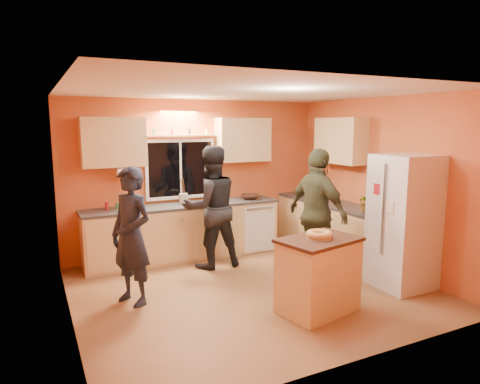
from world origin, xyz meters
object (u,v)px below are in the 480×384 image
refrigerator (404,222)px  person_center (211,207)px  person_left (131,236)px  person_right (318,214)px  island (318,275)px

refrigerator → person_center: (-2.01, 1.91, 0.04)m
person_left → person_right: size_ratio=0.91×
island → person_left: 2.29m
person_center → person_right: size_ratio=1.01×
person_right → island: bearing=137.2°
island → person_left: bearing=135.4°
person_left → person_center: person_center is taller
refrigerator → island: (-1.51, -0.15, -0.45)m
island → person_center: size_ratio=0.55×
person_center → person_left: bearing=31.6°
person_left → person_center: 1.63m
refrigerator → person_right: size_ratio=0.97×
refrigerator → person_center: person_center is taller
person_center → person_right: (1.19, -1.09, -0.01)m
refrigerator → island: bearing=-174.3°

